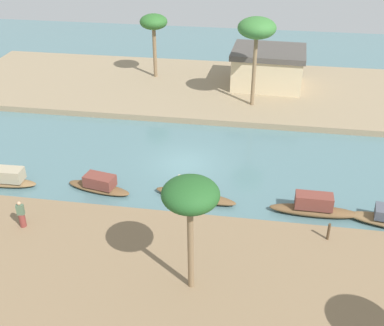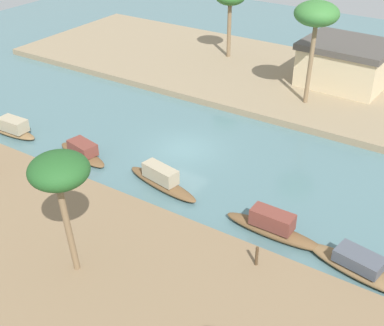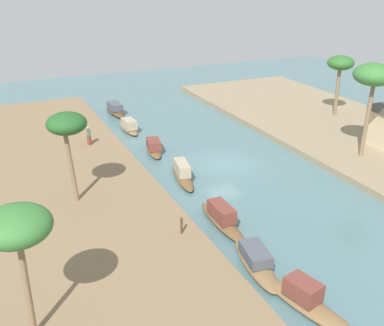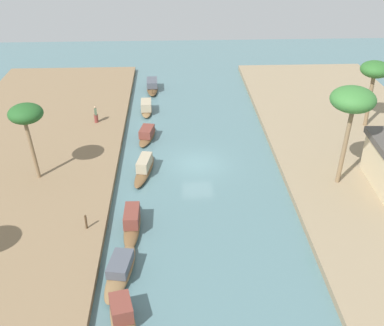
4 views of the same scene
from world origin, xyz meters
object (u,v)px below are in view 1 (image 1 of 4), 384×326
mooring_post (329,232)px  sampan_open_hull (6,179)px  sampan_midstream (314,207)px  sampan_with_tall_canopy (194,192)px  palm_tree_right_tall (154,24)px  sampan_downstream_large (99,185)px  person_on_near_bank (22,216)px  riverside_building (268,67)px  palm_tree_left_near (191,197)px  palm_tree_right_short (257,29)px

mooring_post → sampan_open_hull: bearing=171.3°
sampan_midstream → sampan_open_hull: 18.98m
sampan_with_tall_canopy → sampan_open_hull: (-11.97, -0.32, 0.00)m
sampan_midstream → palm_tree_right_tall: bearing=125.1°
sampan_midstream → sampan_with_tall_canopy: bearing=176.5°
sampan_downstream_large → palm_tree_right_tall: palm_tree_right_tall is taller
mooring_post → palm_tree_right_tall: 27.54m
sampan_with_tall_canopy → person_on_near_bank: (-8.62, -4.76, 0.69)m
riverside_building → sampan_downstream_large: bearing=-114.6°
palm_tree_right_tall → palm_tree_left_near: bearing=-73.9°
mooring_post → palm_tree_right_tall: size_ratio=0.16×
sampan_open_hull → person_on_near_bank: (3.35, -4.44, 0.69)m
sampan_midstream → person_on_near_bank: (-15.64, -4.27, 0.66)m
mooring_post → palm_tree_left_near: (-6.46, -4.60, 4.50)m
riverside_building → palm_tree_right_short: bearing=-100.4°
sampan_open_hull → person_on_near_bank: size_ratio=2.61×
palm_tree_right_tall → palm_tree_right_short: 11.11m
riverside_building → sampan_with_tall_canopy: bearing=-98.8°
palm_tree_right_short → riverside_building: size_ratio=1.07×
riverside_building → sampan_open_hull: bearing=-126.6°
sampan_midstream → sampan_downstream_large: bearing=178.4°
sampan_midstream → sampan_downstream_large: sampan_midstream is taller
sampan_midstream → sampan_with_tall_canopy: sampan_midstream is taller
sampan_downstream_large → riverside_building: riverside_building is taller
palm_tree_left_near → palm_tree_right_short: palm_tree_right_short is taller
sampan_open_hull → riverside_building: bearing=48.9°
sampan_with_tall_canopy → riverside_building: riverside_building is taller
person_on_near_bank → mooring_post: person_on_near_bank is taller
palm_tree_right_tall → riverside_building: palm_tree_right_tall is taller
sampan_with_tall_canopy → palm_tree_left_near: size_ratio=0.90×
sampan_downstream_large → mooring_post: (13.50, -3.27, 0.55)m
person_on_near_bank → riverside_building: (12.42, 23.83, 1.03)m
sampan_downstream_large → palm_tree_right_short: (8.67, 14.29, 6.35)m
palm_tree_right_tall → palm_tree_right_short: size_ratio=0.82×
sampan_with_tall_canopy → palm_tree_right_short: bearing=89.7°
sampan_midstream → sampan_open_hull: sampan_midstream is taller
palm_tree_right_short → riverside_building: 6.72m
palm_tree_left_near → palm_tree_right_tall: palm_tree_right_tall is taller
palm_tree_left_near → sampan_with_tall_canopy: bearing=97.6°
sampan_open_hull → riverside_building: riverside_building is taller
person_on_near_bank → palm_tree_right_short: 22.84m
sampan_with_tall_canopy → sampan_open_hull: 11.97m
sampan_downstream_large → person_on_near_bank: person_on_near_bank is taller
palm_tree_left_near → palm_tree_right_short: size_ratio=0.80×
sampan_midstream → mooring_post: bearing=-79.3°
mooring_post → palm_tree_right_tall: palm_tree_right_tall is taller
palm_tree_left_near → mooring_post: bearing=35.5°
palm_tree_left_near → palm_tree_right_tall: size_ratio=0.97×
sampan_midstream → palm_tree_right_short: 16.60m
sampan_with_tall_canopy → sampan_open_hull: bearing=-168.1°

